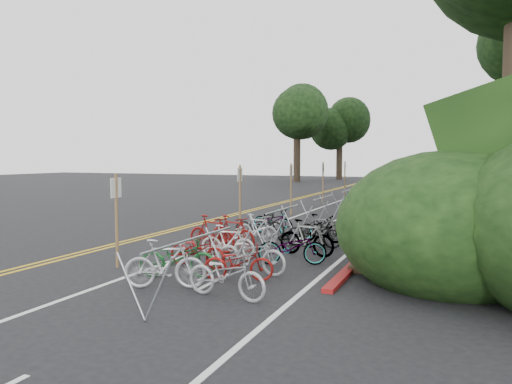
# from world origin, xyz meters

# --- Properties ---
(ground) EXTENTS (120.00, 120.00, 0.00)m
(ground) POSITION_xyz_m (0.00, 0.00, 0.00)
(ground) COLOR black
(ground) RESTS_ON ground
(road_markings) EXTENTS (7.47, 80.00, 0.01)m
(road_markings) POSITION_xyz_m (0.63, 10.10, 0.00)
(road_markings) COLOR gold
(road_markings) RESTS_ON ground
(red_curb) EXTENTS (0.25, 28.00, 0.10)m
(red_curb) POSITION_xyz_m (5.70, 12.00, 0.05)
(red_curb) COLOR maroon
(red_curb) RESTS_ON ground
(tree_cluster) EXTENTS (32.16, 53.80, 17.87)m
(tree_cluster) POSITION_xyz_m (9.76, 22.04, 11.17)
(tree_cluster) COLOR #2D2319
(tree_cluster) RESTS_ON ground
(bike_rack_front) EXTENTS (1.15, 3.45, 1.19)m
(bike_rack_front) POSITION_xyz_m (3.26, -3.24, 0.89)
(bike_rack_front) COLOR #9499A3
(bike_rack_front) RESTS_ON ground
(bike_racks_rest) EXTENTS (1.14, 23.00, 1.17)m
(bike_racks_rest) POSITION_xyz_m (3.00, 13.00, 0.85)
(bike_racks_rest) COLOR #9499A3
(bike_racks_rest) RESTS_ON ground
(signpost_near) EXTENTS (0.08, 0.40, 2.38)m
(signpost_near) POSITION_xyz_m (0.16, -1.61, 1.36)
(signpost_near) COLOR brown
(signpost_near) RESTS_ON ground
(signposts_rest) EXTENTS (0.08, 18.40, 2.50)m
(signposts_rest) POSITION_xyz_m (0.60, 14.00, 1.43)
(signposts_rest) COLOR brown
(signposts_rest) RESTS_ON ground
(bike_front) EXTENTS (0.98, 1.87, 1.08)m
(bike_front) POSITION_xyz_m (1.39, 1.20, 0.54)
(bike_front) COLOR maroon
(bike_front) RESTS_ON ground
(bike_valet) EXTENTS (3.45, 9.97, 1.06)m
(bike_valet) POSITION_xyz_m (3.01, 0.98, 0.48)
(bike_valet) COLOR #9E9EA3
(bike_valet) RESTS_ON ground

